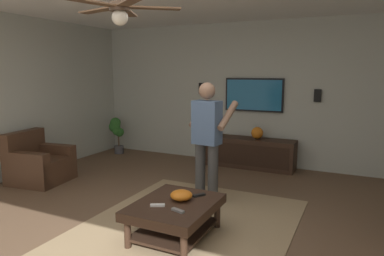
{
  "coord_description": "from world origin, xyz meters",
  "views": [
    {
      "loc": [
        -3.13,
        -1.87,
        1.79
      ],
      "look_at": [
        0.62,
        -0.05,
        1.11
      ],
      "focal_mm": 32.83,
      "sensor_mm": 36.0,
      "label": 1
    }
  ],
  "objects_px": {
    "ceiling_fan": "(120,10)",
    "vase_round": "(257,133)",
    "armchair": "(39,165)",
    "bowl": "(181,195)",
    "remote_black": "(199,195)",
    "person_standing": "(207,135)",
    "remote_white": "(158,205)",
    "coffee_table": "(175,212)",
    "wall_speaker_right": "(202,88)",
    "wall_speaker_left": "(318,96)",
    "remote_grey": "(178,211)",
    "tv": "(254,95)",
    "potted_plant_short": "(116,131)",
    "media_console": "(249,153)"
  },
  "relations": [
    {
      "from": "vase_round",
      "to": "ceiling_fan",
      "type": "distance_m",
      "value": 3.8
    },
    {
      "from": "media_console",
      "to": "bowl",
      "type": "relative_size",
      "value": 7.07
    },
    {
      "from": "remote_black",
      "to": "wall_speaker_left",
      "type": "xyz_separation_m",
      "value": [
        3.07,
        -0.87,
        0.95
      ]
    },
    {
      "from": "potted_plant_short",
      "to": "wall_speaker_right",
      "type": "xyz_separation_m",
      "value": [
        0.44,
        -1.83,
        0.93
      ]
    },
    {
      "from": "remote_white",
      "to": "wall_speaker_right",
      "type": "relative_size",
      "value": 0.68
    },
    {
      "from": "bowl",
      "to": "wall_speaker_right",
      "type": "distance_m",
      "value": 3.62
    },
    {
      "from": "bowl",
      "to": "vase_round",
      "type": "distance_m",
      "value": 3.03
    },
    {
      "from": "armchair",
      "to": "coffee_table",
      "type": "bearing_deg",
      "value": -22.24
    },
    {
      "from": "person_standing",
      "to": "remote_grey",
      "type": "xyz_separation_m",
      "value": [
        -1.33,
        -0.26,
        -0.52
      ]
    },
    {
      "from": "armchair",
      "to": "remote_white",
      "type": "height_order",
      "value": "armchair"
    },
    {
      "from": "wall_speaker_right",
      "to": "vase_round",
      "type": "bearing_deg",
      "value": -100.84
    },
    {
      "from": "armchair",
      "to": "remote_white",
      "type": "relative_size",
      "value": 6.07
    },
    {
      "from": "wall_speaker_left",
      "to": "potted_plant_short",
      "type": "bearing_deg",
      "value": 96.27
    },
    {
      "from": "person_standing",
      "to": "wall_speaker_right",
      "type": "height_order",
      "value": "person_standing"
    },
    {
      "from": "coffee_table",
      "to": "person_standing",
      "type": "xyz_separation_m",
      "value": [
        1.12,
        0.11,
        0.64
      ]
    },
    {
      "from": "coffee_table",
      "to": "wall_speaker_left",
      "type": "bearing_deg",
      "value": -16.97
    },
    {
      "from": "media_console",
      "to": "remote_black",
      "type": "distance_m",
      "value": 2.83
    },
    {
      "from": "remote_white",
      "to": "coffee_table",
      "type": "bearing_deg",
      "value": 31.0
    },
    {
      "from": "remote_black",
      "to": "vase_round",
      "type": "bearing_deg",
      "value": 36.23
    },
    {
      "from": "coffee_table",
      "to": "remote_white",
      "type": "height_order",
      "value": "remote_white"
    },
    {
      "from": "armchair",
      "to": "ceiling_fan",
      "type": "height_order",
      "value": "ceiling_fan"
    },
    {
      "from": "wall_speaker_left",
      "to": "wall_speaker_right",
      "type": "xyz_separation_m",
      "value": [
        0.0,
        2.22,
        0.08
      ]
    },
    {
      "from": "armchair",
      "to": "bowl",
      "type": "height_order",
      "value": "armchair"
    },
    {
      "from": "bowl",
      "to": "remote_black",
      "type": "distance_m",
      "value": 0.23
    },
    {
      "from": "media_console",
      "to": "person_standing",
      "type": "height_order",
      "value": "person_standing"
    },
    {
      "from": "person_standing",
      "to": "remote_grey",
      "type": "height_order",
      "value": "person_standing"
    },
    {
      "from": "person_standing",
      "to": "ceiling_fan",
      "type": "bearing_deg",
      "value": 172.61
    },
    {
      "from": "person_standing",
      "to": "vase_round",
      "type": "xyz_separation_m",
      "value": [
        1.99,
        -0.14,
        -0.27
      ]
    },
    {
      "from": "ceiling_fan",
      "to": "vase_round",
      "type": "bearing_deg",
      "value": -8.39
    },
    {
      "from": "tv",
      "to": "remote_black",
      "type": "distance_m",
      "value": 3.2
    },
    {
      "from": "armchair",
      "to": "wall_speaker_right",
      "type": "height_order",
      "value": "wall_speaker_right"
    },
    {
      "from": "media_console",
      "to": "remote_black",
      "type": "xyz_separation_m",
      "value": [
        -2.81,
        -0.27,
        0.14
      ]
    },
    {
      "from": "tv",
      "to": "remote_grey",
      "type": "bearing_deg",
      "value": 4.23
    },
    {
      "from": "armchair",
      "to": "vase_round",
      "type": "distance_m",
      "value": 3.81
    },
    {
      "from": "potted_plant_short",
      "to": "vase_round",
      "type": "xyz_separation_m",
      "value": [
        0.21,
        -3.06,
        0.15
      ]
    },
    {
      "from": "coffee_table",
      "to": "remote_black",
      "type": "distance_m",
      "value": 0.34
    },
    {
      "from": "armchair",
      "to": "person_standing",
      "type": "xyz_separation_m",
      "value": [
        0.36,
        -2.83,
        0.65
      ]
    },
    {
      "from": "tv",
      "to": "wall_speaker_right",
      "type": "xyz_separation_m",
      "value": [
        0.01,
        1.08,
        0.1
      ]
    },
    {
      "from": "coffee_table",
      "to": "remote_white",
      "type": "xyz_separation_m",
      "value": [
        -0.18,
        0.11,
        0.12
      ]
    },
    {
      "from": "remote_grey",
      "to": "wall_speaker_right",
      "type": "xyz_separation_m",
      "value": [
        3.56,
        1.34,
        1.03
      ]
    },
    {
      "from": "coffee_table",
      "to": "media_console",
      "type": "xyz_separation_m",
      "value": [
        3.1,
        0.12,
        -0.02
      ]
    },
    {
      "from": "armchair",
      "to": "remote_grey",
      "type": "height_order",
      "value": "armchair"
    },
    {
      "from": "remote_grey",
      "to": "ceiling_fan",
      "type": "distance_m",
      "value": 2.06
    },
    {
      "from": "media_console",
      "to": "bowl",
      "type": "bearing_deg",
      "value": 2.75
    },
    {
      "from": "coffee_table",
      "to": "potted_plant_short",
      "type": "distance_m",
      "value": 4.2
    },
    {
      "from": "remote_black",
      "to": "ceiling_fan",
      "type": "height_order",
      "value": "ceiling_fan"
    },
    {
      "from": "person_standing",
      "to": "remote_white",
      "type": "distance_m",
      "value": 1.4
    },
    {
      "from": "potted_plant_short",
      "to": "bowl",
      "type": "bearing_deg",
      "value": -132.62
    },
    {
      "from": "media_console",
      "to": "remote_grey",
      "type": "xyz_separation_m",
      "value": [
        -3.3,
        -0.26,
        0.14
      ]
    },
    {
      "from": "bowl",
      "to": "media_console",
      "type": "bearing_deg",
      "value": 2.75
    }
  ]
}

